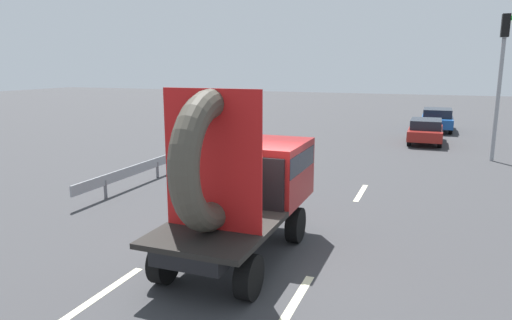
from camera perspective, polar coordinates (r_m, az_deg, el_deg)
ground_plane at (r=9.97m, az=-1.21°, el=-11.89°), size 120.00×120.00×0.00m
flatbed_truck at (r=9.72m, az=-1.40°, el=-2.23°), size 2.02×4.76×3.59m
distant_sedan at (r=25.51m, az=20.22°, el=3.46°), size 1.64×3.84×1.25m
traffic_light at (r=21.64m, az=28.05°, el=10.07°), size 0.42×0.36×6.00m
guardrail at (r=18.21m, az=-9.68°, el=0.53°), size 0.10×11.43×0.71m
lane_dash_left_near at (r=8.89m, az=-18.78°, el=-15.58°), size 0.16×2.37×0.01m
lane_dash_left_far at (r=15.79m, az=0.99°, el=-2.95°), size 0.16×2.28×0.01m
lane_dash_right_near at (r=8.14m, az=4.48°, el=-17.61°), size 0.16×2.41×0.01m
lane_dash_right_far at (r=15.05m, az=12.83°, el=-3.98°), size 0.16×2.07×0.01m
oncoming_car at (r=30.72m, az=21.47°, el=4.75°), size 1.79×4.18×1.36m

